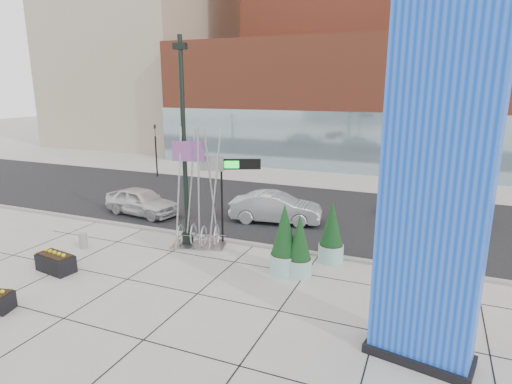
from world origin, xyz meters
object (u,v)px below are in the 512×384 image
at_px(concrete_bollard, 83,241).
at_px(overhead_street_sign, 235,173).
at_px(car_silver_mid, 276,208).
at_px(car_white_west, 142,202).
at_px(public_art_sculpture, 198,216).
at_px(blue_pylon, 434,201).
at_px(lamp_post, 185,164).

bearing_deg(concrete_bollard, overhead_street_sign, 26.15).
bearing_deg(car_silver_mid, car_white_west, 92.62).
xyz_separation_m(concrete_bollard, car_white_west, (-0.76, 5.19, 0.41)).
distance_m(concrete_bollard, overhead_street_sign, 7.39).
relative_size(public_art_sculpture, concrete_bollard, 7.83).
height_order(blue_pylon, concrete_bollard, blue_pylon).
relative_size(public_art_sculpture, car_silver_mid, 1.13).
xyz_separation_m(blue_pylon, car_white_west, (-14.84, 7.89, -3.55)).
height_order(lamp_post, car_white_west, lamp_post).
bearing_deg(lamp_post, blue_pylon, -25.88).
distance_m(blue_pylon, car_silver_mid, 12.58).
distance_m(lamp_post, concrete_bollard, 5.68).
bearing_deg(car_silver_mid, blue_pylon, -151.24).
distance_m(lamp_post, car_white_west, 6.38).
xyz_separation_m(lamp_post, car_silver_mid, (2.55, 4.60, -2.91)).
bearing_deg(overhead_street_sign, blue_pylon, -59.95).
relative_size(public_art_sculpture, car_white_west, 1.21).
bearing_deg(concrete_bollard, blue_pylon, -10.84).
bearing_deg(blue_pylon, public_art_sculpture, 164.14).
xyz_separation_m(blue_pylon, public_art_sculpture, (-9.46, 4.87, -2.90)).
height_order(blue_pylon, overhead_street_sign, blue_pylon).
distance_m(concrete_bollard, car_silver_mid, 9.46).
height_order(concrete_bollard, car_white_west, car_white_west).
xyz_separation_m(overhead_street_sign, car_white_west, (-6.82, 2.21, -2.58)).
relative_size(public_art_sculpture, overhead_street_sign, 1.38).
bearing_deg(concrete_bollard, car_silver_mid, 45.81).
relative_size(blue_pylon, public_art_sculpture, 1.66).
height_order(blue_pylon, lamp_post, lamp_post).
distance_m(overhead_street_sign, car_white_west, 7.62).
height_order(public_art_sculpture, car_silver_mid, public_art_sculpture).
bearing_deg(car_white_west, public_art_sculpture, -111.50).
bearing_deg(car_white_west, concrete_bollard, -163.94).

